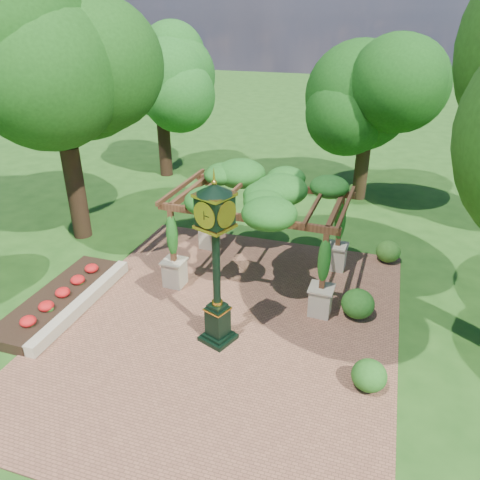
% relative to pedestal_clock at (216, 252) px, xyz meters
% --- Properties ---
extents(ground, '(120.00, 120.00, 0.00)m').
position_rel_pedestal_clock_xyz_m(ground, '(-0.03, -0.32, -2.90)').
color(ground, '#1E4714').
rests_on(ground, ground).
extents(brick_plaza, '(10.00, 12.00, 0.04)m').
position_rel_pedestal_clock_xyz_m(brick_plaza, '(-0.03, 0.68, -2.88)').
color(brick_plaza, brown).
rests_on(brick_plaza, ground).
extents(border_wall, '(0.35, 5.00, 0.40)m').
position_rel_pedestal_clock_xyz_m(border_wall, '(-4.63, 0.18, -2.70)').
color(border_wall, '#C6B793').
rests_on(border_wall, ground).
extents(flower_bed, '(1.50, 5.00, 0.36)m').
position_rel_pedestal_clock_xyz_m(flower_bed, '(-5.53, 0.18, -2.72)').
color(flower_bed, red).
rests_on(flower_bed, ground).
extents(pedestal_clock, '(1.23, 1.23, 4.84)m').
position_rel_pedestal_clock_xyz_m(pedestal_clock, '(0.00, 0.00, 0.00)').
color(pedestal_clock, black).
rests_on(pedestal_clock, brick_plaza).
extents(pergola, '(5.93, 3.85, 3.66)m').
position_rel_pedestal_clock_xyz_m(pergola, '(0.13, 3.76, 0.11)').
color(pergola, '#BCAF8C').
rests_on(pergola, brick_plaza).
extents(sundial, '(0.78, 0.78, 1.10)m').
position_rel_pedestal_clock_xyz_m(sundial, '(-0.38, 9.55, -2.41)').
color(sundial, gray).
rests_on(sundial, ground).
extents(shrub_front, '(1.02, 1.02, 0.79)m').
position_rel_pedestal_clock_xyz_m(shrub_front, '(4.24, -0.65, -2.46)').
color(shrub_front, '#215719').
rests_on(shrub_front, brick_plaza).
extents(shrub_mid, '(1.32, 1.32, 0.91)m').
position_rel_pedestal_clock_xyz_m(shrub_mid, '(3.69, 2.37, -2.40)').
color(shrub_mid, '#225818').
rests_on(shrub_mid, brick_plaza).
extents(shrub_back, '(0.91, 0.91, 0.81)m').
position_rel_pedestal_clock_xyz_m(shrub_back, '(4.47, 6.28, -2.45)').
color(shrub_back, '#2E5F1B').
rests_on(shrub_back, brick_plaza).
extents(tree_west_near, '(4.88, 4.88, 9.66)m').
position_rel_pedestal_clock_xyz_m(tree_west_near, '(-7.79, 4.78, 3.74)').
color(tree_west_near, '#362215').
rests_on(tree_west_near, ground).
extents(tree_west_far, '(4.49, 4.49, 7.94)m').
position_rel_pedestal_clock_xyz_m(tree_west_far, '(-7.91, 13.05, 2.56)').
color(tree_west_far, black).
rests_on(tree_west_far, ground).
extents(tree_north, '(4.61, 4.61, 7.28)m').
position_rel_pedestal_clock_xyz_m(tree_north, '(2.85, 12.71, 2.11)').
color(tree_north, '#382816').
rests_on(tree_north, ground).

